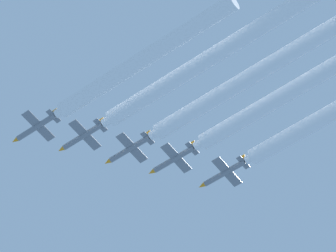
{
  "coord_description": "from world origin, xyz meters",
  "views": [
    {
      "loc": [
        -96.05,
        -80.72,
        1.54
      ],
      "look_at": [
        0.26,
        -9.99,
        169.06
      ],
      "focal_mm": 108.28,
      "sensor_mm": 36.0,
      "label": 1
    }
  ],
  "objects": [
    {
      "name": "smoke_trail_second_echelon",
      "position": [
        -7.5,
        -25.93,
        170.05
      ],
      "size": [
        3.39,
        53.36,
        3.39
      ],
      "color": "white"
    },
    {
      "name": "jet_third_echelon",
      "position": [
        0.37,
        0.19,
        169.29
      ],
      "size": [
        8.44,
        12.29,
        2.95
      ],
      "color": "slate"
    },
    {
      "name": "smoke_trail_fifth_echelon",
      "position": [
        15.65,
        -39.01,
        166.9
      ],
      "size": [
        3.39,
        40.71,
        3.39
      ],
      "color": "white"
    },
    {
      "name": "jet_fourth_echelon",
      "position": [
        7.36,
        -6.06,
        168.33
      ],
      "size": [
        8.44,
        12.29,
        2.95
      ],
      "color": "slate"
    },
    {
      "name": "jet_lead",
      "position": [
        -14.58,
        13.01,
        170.83
      ],
      "size": [
        8.44,
        12.29,
        2.95
      ],
      "color": "slate"
    },
    {
      "name": "smoke_trail_fourth_echelon",
      "position": [
        7.36,
        -37.97,
        168.3
      ],
      "size": [
        3.39,
        52.59,
        3.39
      ],
      "color": "white"
    },
    {
      "name": "smoke_trail_lead",
      "position": [
        -14.58,
        -14.55,
        170.8
      ],
      "size": [
        3.39,
        43.89,
        3.39
      ],
      "color": "white"
    },
    {
      "name": "smoke_trail_third_echelon",
      "position": [
        0.37,
        -30.77,
        169.26
      ],
      "size": [
        3.39,
        50.71,
        3.39
      ],
      "color": "white"
    },
    {
      "name": "jet_second_echelon",
      "position": [
        -7.5,
        6.36,
        170.08
      ],
      "size": [
        8.44,
        12.29,
        2.95
      ],
      "color": "slate"
    },
    {
      "name": "jet_fifth_echelon",
      "position": [
        15.65,
        -13.04,
        166.93
      ],
      "size": [
        8.44,
        12.29,
        2.95
      ],
      "color": "slate"
    }
  ]
}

